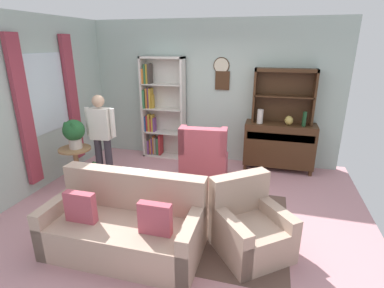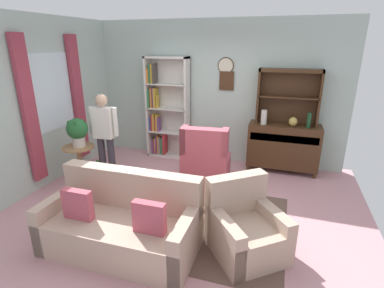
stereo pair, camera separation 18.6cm
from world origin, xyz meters
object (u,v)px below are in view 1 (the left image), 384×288
(bookshelf, at_px, (160,111))
(couch_floral, at_px, (126,226))
(bottle_wine, at_px, (304,119))
(sideboard, at_px, (279,144))
(book_stack, at_px, (175,189))
(vase_tall, at_px, (260,116))
(potted_plant_small, at_px, (97,169))
(wingback_chair, at_px, (204,162))
(armchair_floral, at_px, (249,228))
(coffee_table, at_px, (173,192))
(sideboard_hutch, at_px, (284,88))
(person_reading, at_px, (101,134))
(potted_plant_large, at_px, (74,132))
(vase_round, at_px, (289,121))
(plant_stand, at_px, (77,163))

(bookshelf, relative_size, couch_floral, 1.16)
(bottle_wine, bearing_deg, sideboard, 167.11)
(bottle_wine, bearing_deg, book_stack, -130.91)
(vase_tall, relative_size, potted_plant_small, 0.81)
(wingback_chair, bearing_deg, armchair_floral, -60.40)
(coffee_table, bearing_deg, couch_floral, -108.38)
(sideboard_hutch, bearing_deg, person_reading, -152.32)
(armchair_floral, xyz_separation_m, potted_plant_large, (-2.94, 0.90, 0.69))
(bookshelf, height_order, wingback_chair, bookshelf)
(potted_plant_small, distance_m, book_stack, 1.96)
(vase_tall, height_order, couch_floral, vase_tall)
(potted_plant_small, height_order, book_stack, book_stack)
(bookshelf, xyz_separation_m, sideboard_hutch, (2.45, 0.02, 0.57))
(potted_plant_small, relative_size, person_reading, 0.21)
(wingback_chair, distance_m, potted_plant_small, 1.95)
(potted_plant_small, bearing_deg, armchair_floral, -23.98)
(vase_round, bearing_deg, bookshelf, 176.63)
(book_stack, bearing_deg, sideboard_hutch, 58.32)
(sideboard_hutch, relative_size, person_reading, 0.71)
(sideboard, height_order, bottle_wine, bottle_wine)
(sideboard, distance_m, coffee_table, 2.53)
(armchair_floral, height_order, book_stack, armchair_floral)
(bookshelf, relative_size, sideboard_hutch, 1.91)
(plant_stand, bearing_deg, vase_tall, 28.93)
(wingback_chair, distance_m, coffee_table, 1.14)
(vase_round, bearing_deg, wingback_chair, -147.48)
(sideboard, distance_m, couch_floral, 3.42)
(bookshelf, bearing_deg, person_reading, -107.28)
(sideboard_hutch, xyz_separation_m, potted_plant_large, (-3.27, -1.79, -0.58))
(sideboard, relative_size, bottle_wine, 4.81)
(book_stack, bearing_deg, vase_tall, 64.14)
(wingback_chair, distance_m, plant_stand, 2.16)
(sideboard, bearing_deg, armchair_floral, -97.30)
(bookshelf, distance_m, wingback_chair, 1.70)
(sideboard, height_order, wingback_chair, wingback_chair)
(bookshelf, relative_size, coffee_table, 2.62)
(sideboard_hutch, xyz_separation_m, vase_tall, (-0.39, -0.19, -0.51))
(couch_floral, distance_m, wingback_chair, 2.05)
(sideboard_hutch, height_order, potted_plant_large, sideboard_hutch)
(sideboard, relative_size, couch_floral, 0.72)
(bottle_wine, bearing_deg, bookshelf, 176.49)
(couch_floral, bearing_deg, coffee_table, 71.62)
(armchair_floral, bearing_deg, vase_tall, 91.37)
(sideboard, relative_size, coffee_table, 1.62)
(potted_plant_large, xyz_separation_m, person_reading, (0.34, 0.25, -0.08))
(armchair_floral, bearing_deg, plant_stand, 163.17)
(sideboard, height_order, person_reading, person_reading)
(wingback_chair, xyz_separation_m, potted_plant_small, (-1.90, -0.37, -0.19))
(bottle_wine, relative_size, potted_plant_large, 0.56)
(armchair_floral, xyz_separation_m, coffee_table, (-1.12, 0.50, 0.06))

